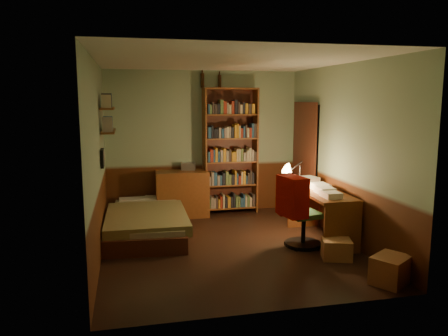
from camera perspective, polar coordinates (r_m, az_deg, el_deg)
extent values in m
cube|color=black|center=(6.38, 0.50, -10.25)|extent=(3.50, 4.00, 0.02)
cube|color=silver|center=(6.04, 0.53, 13.92)|extent=(3.50, 4.00, 0.02)
cube|color=gray|center=(8.03, -2.74, 3.33)|extent=(3.50, 0.02, 2.60)
cube|color=gray|center=(5.93, -16.29, 0.96)|extent=(0.02, 4.00, 2.60)
cube|color=gray|center=(6.69, 15.37, 1.88)|extent=(0.02, 4.00, 2.60)
cube|color=gray|center=(4.16, 6.79, -2.04)|extent=(3.50, 0.02, 2.60)
cube|color=black|center=(7.88, 10.61, 0.88)|extent=(0.06, 0.90, 2.00)
cube|color=#431D13|center=(7.86, 10.38, 0.87)|extent=(0.02, 0.98, 2.08)
cube|color=olive|center=(6.98, -10.16, -5.86)|extent=(1.29, 2.22, 0.64)
cube|color=brown|center=(7.87, -5.47, -3.37)|extent=(0.94, 0.49, 0.82)
cube|color=#B2B2B7|center=(7.92, -4.67, 0.23)|extent=(0.28, 0.24, 0.13)
cube|color=brown|center=(7.99, 0.83, 2.20)|extent=(0.99, 0.34, 2.29)
cylinder|color=black|center=(7.94, -2.85, 11.34)|extent=(0.09, 0.09, 0.25)
cylinder|color=black|center=(8.00, -0.59, 11.25)|extent=(0.08, 0.08, 0.23)
cube|color=brown|center=(6.73, 12.59, -6.07)|extent=(0.59, 1.38, 0.74)
cube|color=silver|center=(7.20, 11.12, -1.57)|extent=(0.26, 0.32, 0.11)
cone|color=black|center=(6.78, 9.89, 0.01)|extent=(0.19, 0.19, 0.62)
cube|color=#2B592E|center=(6.36, 10.38, -6.28)|extent=(0.50, 0.45, 0.87)
cube|color=#9D0B00|center=(6.30, 8.07, 0.28)|extent=(0.27, 0.48, 0.56)
cube|color=brown|center=(6.99, -14.86, 4.66)|extent=(0.20, 0.90, 0.03)
cube|color=brown|center=(6.97, -14.98, 7.53)|extent=(0.20, 0.90, 0.03)
cube|color=black|center=(6.53, -15.60, 1.25)|extent=(0.04, 0.32, 0.26)
cube|color=#A16C41|center=(5.46, 20.93, -12.32)|extent=(0.55, 0.52, 0.32)
cube|color=#A16C41|center=(6.05, 14.49, -10.23)|extent=(0.45, 0.40, 0.26)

